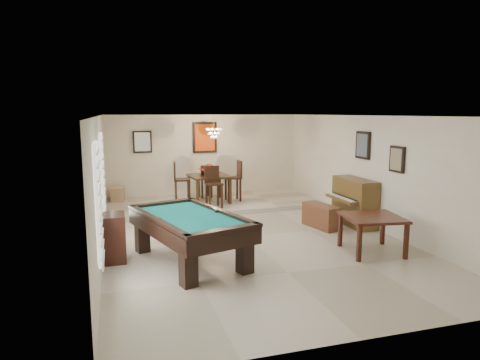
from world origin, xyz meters
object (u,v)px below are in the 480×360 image
piano_bench (321,216)px  chandelier (214,129)px  dining_chair_south (214,187)px  upright_piano (350,202)px  dining_table (209,186)px  dining_chair_east (233,181)px  pool_table (190,239)px  apothecary_chest (115,238)px  corner_bench (118,194)px  dining_chair_west (182,183)px  flower_vase (209,167)px  square_table (372,234)px  dining_chair_north (205,181)px

piano_bench → chandelier: (-1.86, 3.01, 1.93)m
dining_chair_south → chandelier: bearing=70.7°
upright_piano → dining_table: 4.09m
dining_chair_east → dining_table: bearing=-92.0°
pool_table → apothecary_chest: (-1.30, 0.42, 0.01)m
piano_bench → dining_table: dining_table is taller
dining_chair_east → apothecary_chest: bearing=-39.2°
apothecary_chest → chandelier: (2.78, 4.00, 1.77)m
pool_table → piano_bench: (3.34, 1.42, -0.15)m
apothecary_chest → pool_table: bearing=-18.1°
corner_bench → upright_piano: bearing=-36.4°
apothecary_chest → dining_chair_west: 4.42m
upright_piano → dining_chair_east: 3.63m
apothecary_chest → flower_vase: 4.86m
pool_table → corner_bench: pool_table is taller
pool_table → dining_chair_south: size_ratio=2.26×
piano_bench → corner_bench: bearing=139.3°
dining_chair_west → dining_chair_east: (1.48, -0.01, -0.01)m
square_table → chandelier: (-1.95, 4.92, 1.84)m
apothecary_chest → dining_table: size_ratio=0.80×
flower_vase → dining_chair_north: size_ratio=0.22×
dining_table → dining_chair_south: dining_chair_south is taller
square_table → dining_chair_north: dining_chair_north is taller
flower_vase → dining_chair_south: 0.87m
upright_piano → dining_chair_west: size_ratio=1.13×
dining_chair_east → pool_table: bearing=-24.1°
upright_piano → dining_chair_west: dining_chair_west is taller
dining_chair_west → dining_chair_east: dining_chair_west is taller
flower_vase → upright_piano: bearing=-47.7°
piano_bench → dining_chair_north: dining_chair_north is taller
apothecary_chest → chandelier: bearing=55.2°
pool_table → dining_chair_west: bearing=66.2°
flower_vase → corner_bench: flower_vase is taller
dining_chair_east → corner_bench: bearing=-105.0°
apothecary_chest → dining_chair_east: 5.21m
dining_chair_north → chandelier: size_ratio=1.67×
dining_chair_north → piano_bench: bearing=110.5°
dining_chair_east → corner_bench: size_ratio=2.58×
dining_chair_east → corner_bench: dining_chair_east is taller
flower_vase → dining_chair_north: bearing=87.6°
square_table → flower_vase: bearing=113.0°
apothecary_chest → corner_bench: bearing=88.8°
upright_piano → corner_bench: upright_piano is taller
apothecary_chest → dining_chair_south: 4.20m
pool_table → dining_chair_east: bearing=48.6°
upright_piano → dining_chair_south: 3.60m
dining_chair_east → square_table: bearing=16.5°
apothecary_chest → corner_bench: apothecary_chest is taller
square_table → dining_table: (-2.10, 4.94, 0.21)m
flower_vase → chandelier: size_ratio=0.37×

